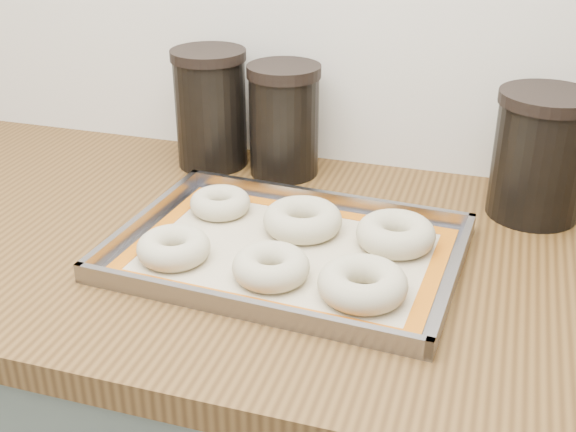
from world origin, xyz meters
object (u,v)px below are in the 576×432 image
(bagel_front_mid, at_px, (271,267))
(canister_mid, at_px, (284,120))
(canister_right, at_px, (540,155))
(bagel_front_right, at_px, (363,284))
(bagel_back_mid, at_px, (303,220))
(bagel_back_right, at_px, (396,234))
(bagel_back_left, at_px, (220,203))
(bagel_front_left, at_px, (174,248))
(baking_tray, at_px, (288,250))
(canister_left, at_px, (211,108))

(bagel_front_mid, relative_size, canister_mid, 0.53)
(canister_right, bearing_deg, bagel_front_mid, -136.12)
(bagel_front_right, distance_m, bagel_back_mid, 0.19)
(bagel_front_mid, relative_size, bagel_back_mid, 0.88)
(bagel_back_mid, relative_size, canister_mid, 0.61)
(bagel_back_right, bearing_deg, bagel_front_mid, -136.15)
(bagel_back_mid, bearing_deg, canister_right, 28.09)
(bagel_front_mid, height_order, bagel_back_left, bagel_front_mid)
(bagel_front_left, relative_size, canister_mid, 0.53)
(bagel_front_mid, xyz_separation_m, bagel_back_mid, (0.00, 0.14, 0.00))
(baking_tray, bearing_deg, canister_mid, 108.67)
(bagel_front_right, height_order, canister_left, canister_left)
(bagel_back_left, bearing_deg, bagel_back_right, -5.56)
(bagel_front_left, height_order, canister_left, canister_left)
(bagel_back_mid, xyz_separation_m, bagel_back_right, (0.14, -0.00, 0.00))
(canister_left, distance_m, canister_right, 0.54)
(bagel_back_left, bearing_deg, bagel_front_mid, -49.74)
(bagel_front_left, height_order, bagel_back_left, bagel_front_left)
(canister_left, height_order, canister_mid, canister_left)
(baking_tray, height_order, canister_left, canister_left)
(bagel_back_left, distance_m, bagel_back_mid, 0.14)
(bagel_back_right, bearing_deg, bagel_front_right, -96.89)
(bagel_back_right, distance_m, canister_right, 0.26)
(bagel_front_right, relative_size, bagel_back_right, 1.01)
(baking_tray, height_order, bagel_front_mid, bagel_front_mid)
(bagel_front_left, xyz_separation_m, canister_mid, (0.05, 0.34, 0.07))
(canister_left, bearing_deg, canister_right, -4.28)
(bagel_back_mid, xyz_separation_m, canister_mid, (-0.09, 0.21, 0.07))
(bagel_front_mid, bearing_deg, bagel_front_right, -3.30)
(bagel_front_left, bearing_deg, bagel_back_right, 23.87)
(bagel_front_left, relative_size, bagel_back_left, 1.08)
(canister_left, bearing_deg, bagel_front_left, -76.04)
(baking_tray, xyz_separation_m, bagel_front_right, (0.12, -0.08, 0.02))
(canister_mid, xyz_separation_m, canister_right, (0.41, -0.04, 0.00))
(canister_left, distance_m, canister_mid, 0.13)
(bagel_front_left, distance_m, bagel_back_left, 0.15)
(bagel_front_right, height_order, bagel_back_right, bagel_back_right)
(canister_mid, relative_size, canister_right, 0.98)
(bagel_back_left, height_order, bagel_back_right, bagel_back_right)
(baking_tray, bearing_deg, bagel_front_right, -33.41)
(bagel_front_mid, bearing_deg, baking_tray, 89.83)
(bagel_front_left, relative_size, canister_left, 0.49)
(baking_tray, relative_size, canister_right, 2.50)
(baking_tray, bearing_deg, bagel_front_left, -155.74)
(bagel_back_mid, distance_m, bagel_back_right, 0.14)
(baking_tray, distance_m, canister_mid, 0.30)
(bagel_front_right, bearing_deg, canister_mid, 121.13)
(bagel_front_right, bearing_deg, canister_right, 57.80)
(bagel_front_mid, distance_m, bagel_front_right, 0.12)
(bagel_front_left, distance_m, bagel_front_mid, 0.14)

